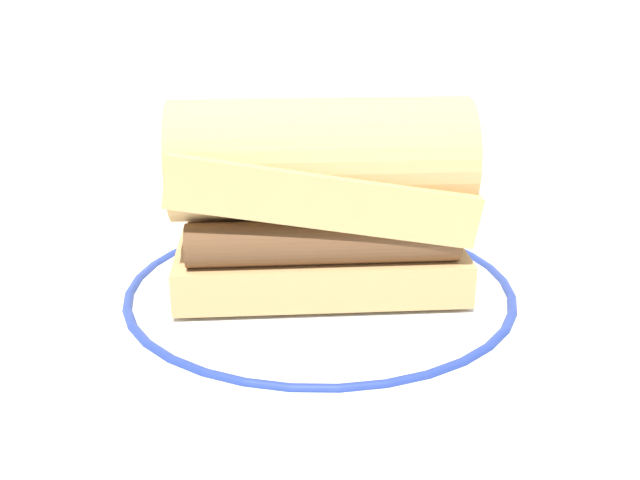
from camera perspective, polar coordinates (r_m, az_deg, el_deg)
name	(u,v)px	position (r m, az deg, el deg)	size (l,w,h in m)	color
ground_plane	(352,293)	(0.50, 2.47, -4.06)	(1.50, 1.50, 0.00)	silver
plate	(320,294)	(0.48, 0.00, -4.14)	(0.27, 0.27, 0.01)	white
sausage_sandwich	(320,195)	(0.46, 0.00, 3.41)	(0.18, 0.09, 0.12)	tan
drinking_glass	(219,164)	(0.67, -7.68, 5.70)	(0.07, 0.07, 0.09)	silver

